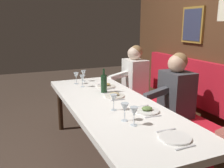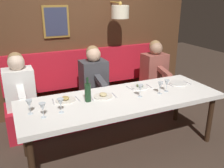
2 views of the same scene
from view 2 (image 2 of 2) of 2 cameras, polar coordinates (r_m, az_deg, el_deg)
name	(u,v)px [view 2 (image 2 of 2)]	position (r m, az deg, el deg)	size (l,w,h in m)	color
ground_plane	(121,148)	(3.42, 2.19, -14.62)	(12.00, 12.00, 0.00)	#423328
dining_table	(122,102)	(3.09, 2.35, -4.22)	(0.90, 2.56, 0.74)	white
banquette_bench	(97,107)	(4.02, -3.47, -5.38)	(0.52, 2.76, 0.45)	red
back_wall_panel	(84,32)	(4.22, -6.63, 11.94)	(0.59, 3.96, 2.90)	#51331E
diner_nearest	(155,65)	(4.28, 9.91, 4.37)	(0.60, 0.40, 0.79)	#934C42
diner_near	(94,73)	(3.78, -4.30, 2.56)	(0.60, 0.40, 0.79)	#3D3D42
diner_middle	(19,83)	(3.58, -20.93, 0.23)	(0.60, 0.40, 0.79)	white
place_setting_0	(66,99)	(3.02, -10.78, -3.55)	(0.24, 0.32, 0.05)	silver
place_setting_1	(140,87)	(3.40, 6.50, -0.59)	(0.24, 0.32, 0.05)	white
place_setting_2	(103,96)	(3.08, -2.07, -2.73)	(0.24, 0.32, 0.05)	silver
place_setting_3	(178,83)	(3.65, 15.24, 0.13)	(0.24, 0.31, 0.01)	white
wine_glass_0	(160,85)	(3.20, 11.21, -0.27)	(0.07, 0.07, 0.16)	silver
wine_glass_1	(140,88)	(3.06, 6.63, -0.94)	(0.07, 0.07, 0.16)	silver
wine_glass_2	(167,83)	(3.29, 12.67, 0.19)	(0.07, 0.07, 0.16)	silver
wine_glass_3	(43,107)	(2.63, -15.90, -5.23)	(0.07, 0.07, 0.16)	silver
wine_glass_4	(29,104)	(2.75, -18.75, -4.42)	(0.07, 0.07, 0.16)	silver
wine_glass_5	(61,103)	(2.69, -11.91, -4.28)	(0.07, 0.07, 0.16)	silver
wine_bottle	(88,92)	(2.93, -5.68, -1.90)	(0.08, 0.08, 0.30)	#19381E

